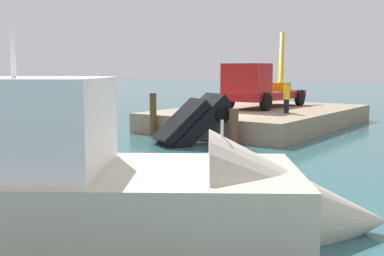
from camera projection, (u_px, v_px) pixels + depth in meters
The scene contains 8 objects.
ground at pixel (217, 135), 24.06m from camera, with size 200.00×200.00×0.00m, color #2D6066.
dock at pixel (262, 117), 27.98m from camera, with size 13.39×8.63×1.01m, color gray.
crane_truck at pixel (259, 86), 28.24m from camera, with size 10.00×3.57×5.00m.
dock_worker at pixel (287, 97), 24.96m from camera, with size 0.34×0.34×1.66m.
salvaged_car at pixel (184, 131), 21.04m from camera, with size 4.25×3.54×3.50m.
moored_yacht at pixel (125, 207), 9.72m from camera, with size 9.81×12.15×5.92m.
piling_near at pixel (153, 114), 23.67m from camera, with size 0.34×0.34×2.12m, color brown.
piling_mid at pixel (234, 127), 20.66m from camera, with size 0.41×0.41×1.62m, color brown.
Camera 1 is at (20.18, 12.74, 3.29)m, focal length 44.71 mm.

